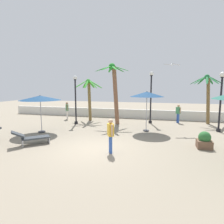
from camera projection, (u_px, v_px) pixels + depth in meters
ground_plane at (95, 149)px, 9.49m from camera, size 56.00×56.00×0.00m
boundary_wall at (128, 114)px, 18.60m from camera, size 25.20×0.30×0.86m
patio_umbrella_0 at (40, 98)px, 12.55m from camera, size 2.68×2.68×2.53m
patio_umbrella_2 at (147, 95)px, 12.85m from camera, size 2.29×2.29×2.77m
palm_tree_0 at (89, 93)px, 17.07m from camera, size 2.87×2.87×3.72m
palm_tree_1 at (207, 92)px, 15.39m from camera, size 2.51×2.48×4.02m
palm_tree_2 at (114, 86)px, 15.39m from camera, size 2.75×2.60×4.91m
lamp_post_0 at (75, 97)px, 15.45m from camera, size 0.33×0.33×3.91m
lamp_post_1 at (151, 94)px, 15.74m from camera, size 0.33×0.33×4.26m
lamp_post_2 at (221, 96)px, 12.72m from camera, size 0.35×0.35×4.01m
lounge_chair_0 at (31, 137)px, 10.08m from camera, size 1.74×1.66×0.82m
guest_0 at (178, 112)px, 16.06m from camera, size 0.40×0.47×1.55m
guest_1 at (111, 133)px, 8.77m from camera, size 0.39×0.50×1.60m
guest_2 at (67, 109)px, 17.87m from camera, size 0.39×0.49×1.61m
seagull_0 at (172, 65)px, 13.69m from camera, size 1.17×0.40×0.15m
planter at (204, 141)px, 9.54m from camera, size 0.70×0.70×0.85m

